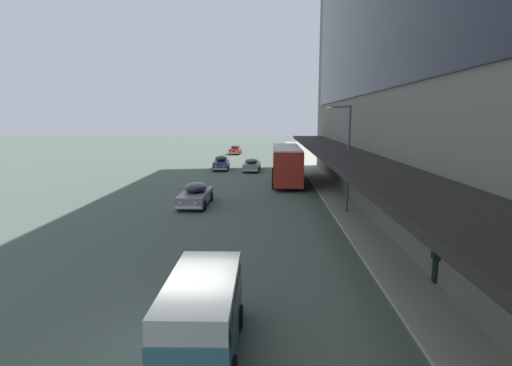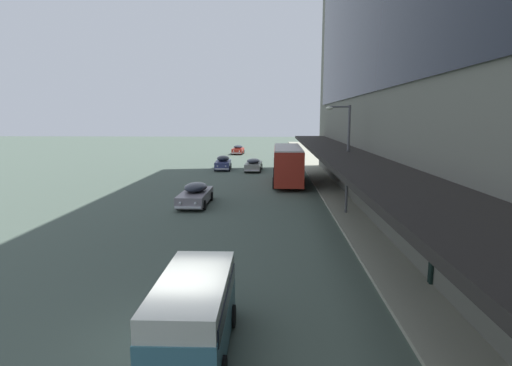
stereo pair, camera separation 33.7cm
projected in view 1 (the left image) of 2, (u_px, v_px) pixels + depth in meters
ground at (192, 345)px, 10.57m from camera, size 240.00×240.00×0.00m
transit_bus_kerbside_front at (287, 162)px, 36.63m from camera, size 2.74×10.09×3.37m
sedan_lead_mid at (221, 163)px, 46.39m from camera, size 1.95×4.48×1.64m
sedan_oncoming_rear at (196, 194)px, 27.58m from camera, size 1.93×4.98×1.51m
sedan_second_near at (252, 165)px, 45.43m from camera, size 1.94×5.03×1.42m
sedan_oncoming_front at (235, 150)px, 66.46m from camera, size 1.93×4.29×1.49m
vw_van at (203, 309)px, 10.24m from camera, size 1.95×4.57×1.96m
pedestrian_at_kerb at (436, 254)px, 14.11m from camera, size 0.33×0.62×1.86m
street_lamp at (346, 151)px, 24.28m from camera, size 1.50×0.28×6.57m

